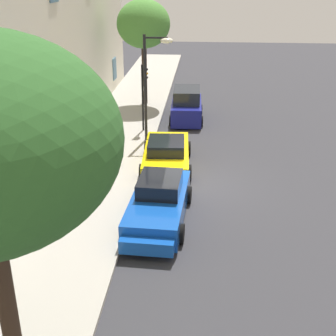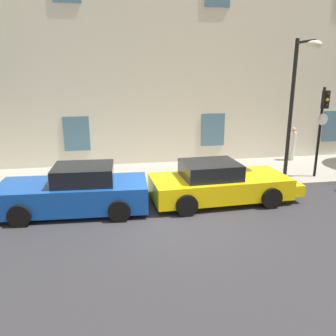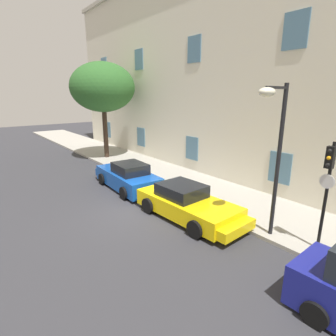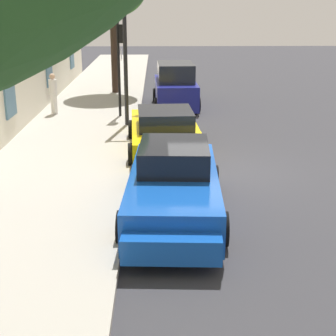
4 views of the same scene
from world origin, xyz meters
name	(u,v)px [view 3 (image 3 of 4)]	position (x,y,z in m)	size (l,w,h in m)	color
ground_plane	(136,211)	(0.00, 0.00, 0.00)	(80.00, 80.00, 0.00)	#333338
sidewalk	(204,189)	(0.00, 4.20, 0.07)	(60.00, 3.97, 0.14)	#A8A399
building_facade	(263,66)	(0.00, 8.67, 6.54)	(38.39, 5.47, 13.05)	beige
sportscar_red_lead	(126,177)	(-3.01, 1.22, 0.62)	(4.96, 2.22, 1.47)	#144CB2
sportscar_yellow_flank	(190,205)	(2.00, 1.34, 0.60)	(5.00, 2.33, 1.37)	yellow
tree_near_kerb	(103,87)	(-10.11, 3.45, 5.49)	(4.82, 4.82, 7.21)	#38281E
traffic_light	(328,179)	(6.39, 2.88, 2.53)	(0.44, 0.36, 3.51)	black
street_lamp	(274,134)	(4.91, 2.17, 3.76)	(0.44, 1.42, 5.19)	black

